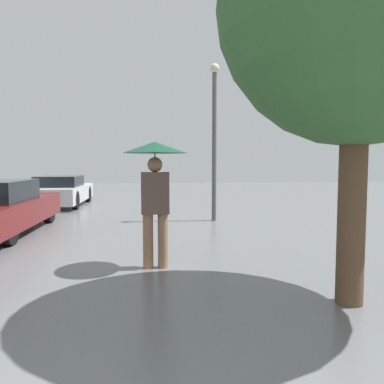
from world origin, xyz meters
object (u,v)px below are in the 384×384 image
(street_lamp, at_px, (214,130))
(parked_car_farthest, at_px, (61,191))
(pedestrian, at_px, (155,173))
(tree, at_px, (358,4))

(street_lamp, bearing_deg, parked_car_farthest, 139.93)
(pedestrian, relative_size, street_lamp, 0.44)
(pedestrian, xyz_separation_m, tree, (2.15, -1.70, 1.84))
(parked_car_farthest, bearing_deg, pedestrian, -68.92)
(tree, height_order, street_lamp, tree)
(parked_car_farthest, bearing_deg, tree, -62.19)
(pedestrian, height_order, parked_car_farthest, pedestrian)
(tree, bearing_deg, street_lamp, 94.34)
(parked_car_farthest, relative_size, tree, 0.89)
(tree, xyz_separation_m, street_lamp, (-0.48, 6.27, -0.77))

